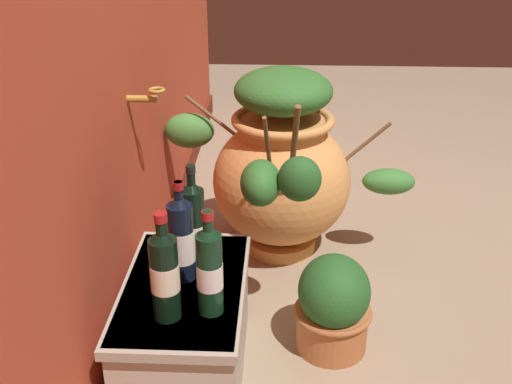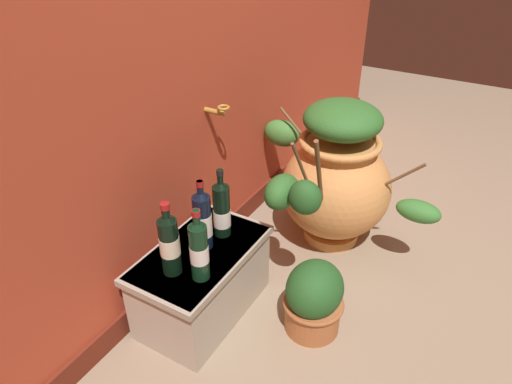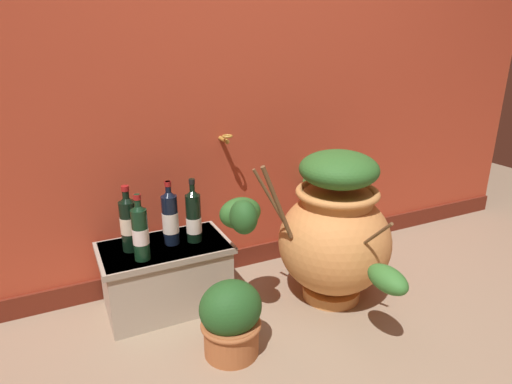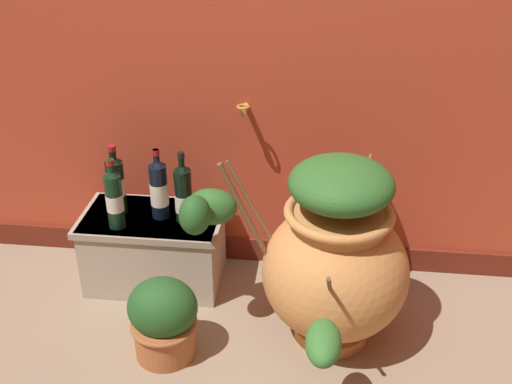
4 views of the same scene
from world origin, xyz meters
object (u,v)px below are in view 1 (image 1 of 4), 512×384
(potted_shrub, at_px, (333,305))
(terracotta_urn, at_px, (281,168))
(wine_bottle_middle, at_px, (165,271))
(wine_bottle_left, at_px, (193,221))
(wine_bottle_back, at_px, (210,268))
(wine_bottle_right, at_px, (181,237))

(potted_shrub, bearing_deg, terracotta_urn, 15.93)
(terracotta_urn, distance_m, wine_bottle_middle, 1.00)
(wine_bottle_left, xyz_separation_m, wine_bottle_middle, (-0.31, 0.04, 0.01))
(wine_bottle_left, distance_m, wine_bottle_back, 0.29)
(wine_bottle_middle, xyz_separation_m, wine_bottle_right, (0.20, -0.01, -0.01))
(terracotta_urn, distance_m, potted_shrub, 0.70)
(wine_bottle_left, xyz_separation_m, wine_bottle_right, (-0.11, 0.02, 0.01))
(wine_bottle_left, relative_size, wine_bottle_right, 1.01)
(wine_bottle_middle, height_order, wine_bottle_right, wine_bottle_middle)
(wine_bottle_middle, bearing_deg, wine_bottle_right, -4.32)
(wine_bottle_back, bearing_deg, potted_shrub, -53.02)
(wine_bottle_right, height_order, potted_shrub, wine_bottle_right)
(terracotta_urn, xyz_separation_m, wine_bottle_middle, (-0.95, 0.31, 0.11))
(terracotta_urn, relative_size, wine_bottle_middle, 3.23)
(wine_bottle_left, bearing_deg, potted_shrub, -89.55)
(wine_bottle_middle, xyz_separation_m, wine_bottle_back, (0.03, -0.12, -0.00))
(wine_bottle_back, bearing_deg, terracotta_urn, -11.67)
(wine_bottle_left, distance_m, potted_shrub, 0.55)
(terracotta_urn, distance_m, wine_bottle_back, 0.94)
(wine_bottle_back, relative_size, potted_shrub, 0.91)
(wine_bottle_right, relative_size, wine_bottle_back, 1.02)
(wine_bottle_left, height_order, potted_shrub, wine_bottle_left)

